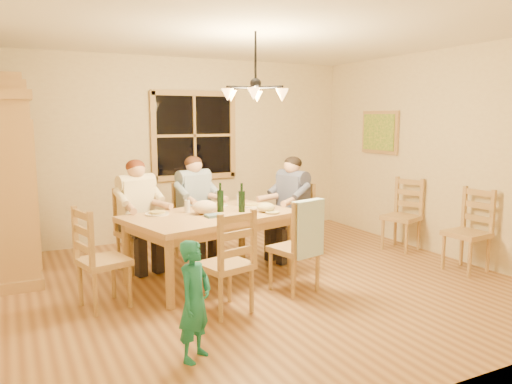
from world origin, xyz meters
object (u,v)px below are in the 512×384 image
chair_near_right (294,263)px  adult_slate_man (292,195)px  chair_end_right (291,236)px  child (195,301)px  chair_far_left (139,245)px  wine_bottle_b (242,198)px  chair_spare_back (401,228)px  wine_bottle_a (220,197)px  adult_plaid_man (194,194)px  chair_spare_front (466,246)px  chair_far_right (195,235)px  chair_end_left (105,276)px  armoire (4,186)px  dining_table (211,222)px  adult_woman (137,201)px  chair_near_left (225,281)px  chandelier (256,93)px

chair_near_right → adult_slate_man: adult_slate_man is taller
chair_end_right → child: (-2.04, -2.00, 0.16)m
chair_far_left → chair_near_right: size_ratio=1.00×
wine_bottle_b → chair_spare_back: size_ratio=0.33×
wine_bottle_a → wine_bottle_b: 0.24m
adult_plaid_man → chair_spare_front: size_ratio=0.88×
chair_far_right → wine_bottle_a: 1.06m
chair_near_right → chair_spare_back: size_ratio=1.00×
chair_end_left → adult_slate_man: (2.45, 0.60, 0.54)m
armoire → wine_bottle_a: (2.18, -1.10, -0.13)m
armoire → chair_far_left: bearing=-17.4°
chair_far_right → child: 2.79m
dining_table → adult_woman: 0.99m
chair_near_left → adult_plaid_man: 1.97m
chair_far_left → adult_plaid_man: 0.97m
adult_woman → chair_end_right: bearing=153.4°
chair_end_left → adult_plaid_man: bearing=118.0°
chair_near_right → chair_spare_front: bearing=-22.6°
adult_woman → adult_slate_man: size_ratio=1.00×
dining_table → chandelier: bearing=-42.7°
chair_far_right → adult_plaid_man: bearing=55.7°
chair_near_right → chair_end_right: bearing=46.7°
adult_plaid_man → adult_slate_man: 1.25m
dining_table → wine_bottle_a: 0.31m
chandelier → chair_far_left: chandelier is taller
chair_end_left → wine_bottle_b: (1.58, 0.24, 0.62)m
dining_table → chair_far_right: bearing=81.4°
chair_end_left → wine_bottle_b: bearing=84.8°
armoire → chair_spare_back: size_ratio=2.32×
adult_slate_man → chair_spare_back: (1.60, -0.27, -0.54)m
chair_near_right → adult_woman: (-1.29, 1.45, 0.54)m
dining_table → chair_spare_front: (2.83, -1.06, -0.36)m
chair_near_right → adult_woman: adult_woman is taller
chair_near_right → chair_spare_back: (2.18, 0.76, 0.00)m
chair_end_right → adult_woman: bearing=63.4°
chandelier → chair_near_right: bearing=-54.7°
chair_end_left → chair_spare_back: same height
dining_table → chair_near_left: 1.04m
dining_table → chair_spare_front: chair_spare_front is taller
adult_slate_man → wine_bottle_b: (-0.88, -0.37, 0.08)m
chair_end_left → child: bearing=2.9°
chair_end_left → chair_end_right: size_ratio=1.00×
chair_near_left → chair_end_right: bearing=26.6°
adult_slate_man → chair_spare_front: 2.17m
adult_woman → adult_plaid_man: (0.79, 0.19, 0.00)m
chandelier → adult_slate_man: 1.63m
chair_near_left → adult_woman: bearing=90.0°
armoire → chair_near_left: bearing=-49.4°
dining_table → child: 1.89m
wine_bottle_a → chair_near_left: bearing=-110.6°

